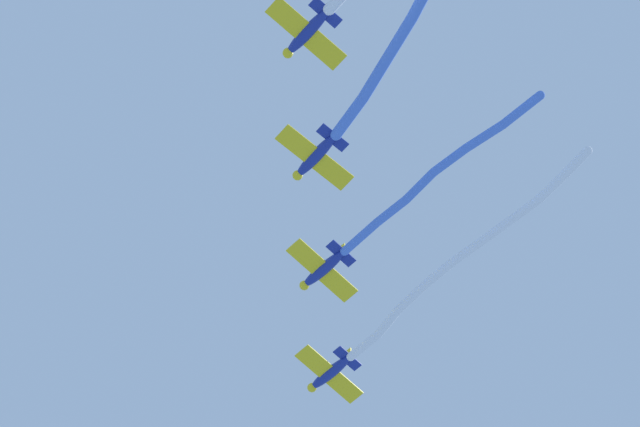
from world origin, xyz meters
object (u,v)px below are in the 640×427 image
object	(u,v)px
airplane_left_wing	(323,270)
airplane_right_wing	(315,157)
airplane_slot	(307,33)
airplane_lead	(330,373)

from	to	relation	value
airplane_left_wing	airplane_right_wing	bearing A→B (deg)	130.97
airplane_right_wing	airplane_slot	bearing A→B (deg)	135.67
airplane_right_wing	airplane_left_wing	bearing A→B (deg)	-44.28
airplane_left_wing	airplane_right_wing	xyz separation A→B (m)	(-8.82, -2.96, 0.25)
airplane_left_wing	airplane_lead	bearing A→B (deg)	-49.06
airplane_lead	airplane_left_wing	distance (m)	9.31
airplane_right_wing	airplane_lead	bearing A→B (deg)	-44.30
airplane_lead	airplane_left_wing	bearing A→B (deg)	130.65
airplane_left_wing	airplane_slot	world-z (taller)	airplane_slot
airplane_left_wing	airplane_right_wing	size ratio (longest dim) A/B	1.02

